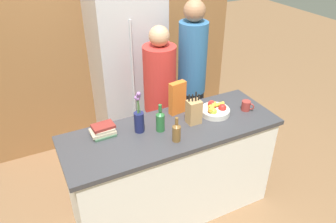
{
  "coord_description": "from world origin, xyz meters",
  "views": [
    {
      "loc": [
        -1.05,
        -2.02,
        2.48
      ],
      "look_at": [
        0.0,
        0.08,
        1.06
      ],
      "focal_mm": 35.0,
      "sensor_mm": 36.0,
      "label": 1
    }
  ],
  "objects_px": {
    "fruit_bowl": "(215,110)",
    "person_at_sink": "(160,96)",
    "cereal_box": "(177,98)",
    "person_in_blue": "(192,75)",
    "coffee_mug": "(246,106)",
    "refrigerator": "(128,70)",
    "book_stack": "(103,130)",
    "flower_vase": "(139,119)",
    "bottle_vinegar": "(176,132)",
    "bottle_oil": "(160,120)",
    "knife_block": "(194,111)"
  },
  "relations": [
    {
      "from": "bottle_vinegar",
      "to": "person_at_sink",
      "type": "height_order",
      "value": "person_at_sink"
    },
    {
      "from": "knife_block",
      "to": "cereal_box",
      "type": "bearing_deg",
      "value": 103.62
    },
    {
      "from": "fruit_bowl",
      "to": "coffee_mug",
      "type": "relative_size",
      "value": 2.52
    },
    {
      "from": "bottle_vinegar",
      "to": "cereal_box",
      "type": "bearing_deg",
      "value": 61.3
    },
    {
      "from": "person_in_blue",
      "to": "book_stack",
      "type": "bearing_deg",
      "value": -160.42
    },
    {
      "from": "bottle_oil",
      "to": "person_in_blue",
      "type": "distance_m",
      "value": 0.91
    },
    {
      "from": "refrigerator",
      "to": "bottle_oil",
      "type": "relative_size",
      "value": 8.15
    },
    {
      "from": "flower_vase",
      "to": "coffee_mug",
      "type": "relative_size",
      "value": 3.54
    },
    {
      "from": "coffee_mug",
      "to": "bottle_vinegar",
      "type": "bearing_deg",
      "value": -170.48
    },
    {
      "from": "person_in_blue",
      "to": "cereal_box",
      "type": "bearing_deg",
      "value": -136.28
    },
    {
      "from": "refrigerator",
      "to": "bottle_oil",
      "type": "distance_m",
      "value": 1.16
    },
    {
      "from": "fruit_bowl",
      "to": "person_at_sink",
      "type": "distance_m",
      "value": 0.61
    },
    {
      "from": "book_stack",
      "to": "person_in_blue",
      "type": "distance_m",
      "value": 1.2
    },
    {
      "from": "person_at_sink",
      "to": "bottle_oil",
      "type": "bearing_deg",
      "value": -92.92
    },
    {
      "from": "bottle_oil",
      "to": "fruit_bowl",
      "type": "bearing_deg",
      "value": 2.37
    },
    {
      "from": "fruit_bowl",
      "to": "book_stack",
      "type": "relative_size",
      "value": 1.32
    },
    {
      "from": "person_in_blue",
      "to": "bottle_vinegar",
      "type": "bearing_deg",
      "value": -130.49
    },
    {
      "from": "person_at_sink",
      "to": "flower_vase",
      "type": "bearing_deg",
      "value": -108.61
    },
    {
      "from": "coffee_mug",
      "to": "person_at_sink",
      "type": "height_order",
      "value": "person_at_sink"
    },
    {
      "from": "knife_block",
      "to": "coffee_mug",
      "type": "distance_m",
      "value": 0.54
    },
    {
      "from": "cereal_box",
      "to": "bottle_oil",
      "type": "height_order",
      "value": "cereal_box"
    },
    {
      "from": "cereal_box",
      "to": "knife_block",
      "type": "bearing_deg",
      "value": -76.38
    },
    {
      "from": "fruit_bowl",
      "to": "book_stack",
      "type": "xyz_separation_m",
      "value": [
        -0.99,
        0.13,
        0.0
      ]
    },
    {
      "from": "refrigerator",
      "to": "bottle_vinegar",
      "type": "relative_size",
      "value": 9.37
    },
    {
      "from": "person_at_sink",
      "to": "book_stack",
      "type": "bearing_deg",
      "value": -128.15
    },
    {
      "from": "person_at_sink",
      "to": "knife_block",
      "type": "bearing_deg",
      "value": -63.02
    },
    {
      "from": "bottle_oil",
      "to": "book_stack",
      "type": "bearing_deg",
      "value": 161.14
    },
    {
      "from": "refrigerator",
      "to": "bottle_oil",
      "type": "height_order",
      "value": "refrigerator"
    },
    {
      "from": "book_stack",
      "to": "person_at_sink",
      "type": "relative_size",
      "value": 0.12
    },
    {
      "from": "book_stack",
      "to": "bottle_vinegar",
      "type": "xyz_separation_m",
      "value": [
        0.49,
        -0.34,
        0.04
      ]
    },
    {
      "from": "knife_block",
      "to": "coffee_mug",
      "type": "xyz_separation_m",
      "value": [
        0.54,
        -0.04,
        -0.06
      ]
    },
    {
      "from": "coffee_mug",
      "to": "bottle_vinegar",
      "type": "height_order",
      "value": "bottle_vinegar"
    },
    {
      "from": "knife_block",
      "to": "flower_vase",
      "type": "bearing_deg",
      "value": 170.25
    },
    {
      "from": "refrigerator",
      "to": "flower_vase",
      "type": "bearing_deg",
      "value": -105.74
    },
    {
      "from": "book_stack",
      "to": "person_at_sink",
      "type": "bearing_deg",
      "value": 29.86
    },
    {
      "from": "fruit_bowl",
      "to": "coffee_mug",
      "type": "xyz_separation_m",
      "value": [
        0.29,
        -0.08,
        0.01
      ]
    },
    {
      "from": "fruit_bowl",
      "to": "flower_vase",
      "type": "bearing_deg",
      "value": 176.58
    },
    {
      "from": "coffee_mug",
      "to": "refrigerator",
      "type": "bearing_deg",
      "value": 120.02
    },
    {
      "from": "fruit_bowl",
      "to": "flower_vase",
      "type": "distance_m",
      "value": 0.72
    },
    {
      "from": "flower_vase",
      "to": "person_in_blue",
      "type": "xyz_separation_m",
      "value": [
        0.82,
        0.56,
        -0.01
      ]
    },
    {
      "from": "bottle_oil",
      "to": "person_at_sink",
      "type": "distance_m",
      "value": 0.62
    },
    {
      "from": "refrigerator",
      "to": "flower_vase",
      "type": "relative_size",
      "value": 5.35
    },
    {
      "from": "flower_vase",
      "to": "bottle_oil",
      "type": "height_order",
      "value": "flower_vase"
    },
    {
      "from": "cereal_box",
      "to": "person_at_sink",
      "type": "distance_m",
      "value": 0.4
    },
    {
      "from": "refrigerator",
      "to": "bottle_vinegar",
      "type": "distance_m",
      "value": 1.34
    },
    {
      "from": "person_at_sink",
      "to": "fruit_bowl",
      "type": "bearing_deg",
      "value": -38.86
    },
    {
      "from": "refrigerator",
      "to": "knife_block",
      "type": "height_order",
      "value": "refrigerator"
    },
    {
      "from": "cereal_box",
      "to": "bottle_vinegar",
      "type": "bearing_deg",
      "value": -118.7
    },
    {
      "from": "fruit_bowl",
      "to": "bottle_vinegar",
      "type": "xyz_separation_m",
      "value": [
        -0.5,
        -0.21,
        0.04
      ]
    },
    {
      "from": "refrigerator",
      "to": "person_at_sink",
      "type": "distance_m",
      "value": 0.61
    }
  ]
}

